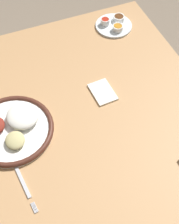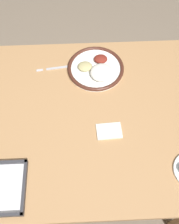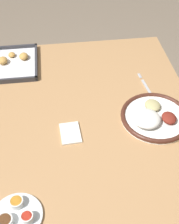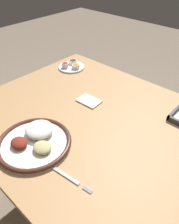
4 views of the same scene
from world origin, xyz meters
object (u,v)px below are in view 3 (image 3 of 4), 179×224
object	(u,v)px
saucer_plate	(16,215)
napkin	(70,133)
baking_tray	(15,62)
dinner_plate	(154,117)
fork	(148,89)

from	to	relation	value
saucer_plate	napkin	bearing A→B (deg)	-30.96
saucer_plate	baking_tray	xyz separation A→B (m)	(0.86, 0.04, -0.00)
dinner_plate	saucer_plate	distance (m)	0.69
saucer_plate	baking_tray	size ratio (longest dim) A/B	0.55
baking_tray	napkin	world-z (taller)	baking_tray
fork	napkin	xyz separation A→B (m)	(-0.23, 0.39, 0.00)
fork	baking_tray	world-z (taller)	baking_tray
napkin	baking_tray	bearing A→B (deg)	25.18
dinner_plate	baking_tray	xyz separation A→B (m)	(0.48, 0.61, -0.00)
baking_tray	dinner_plate	bearing A→B (deg)	-128.39
saucer_plate	baking_tray	world-z (taller)	baking_tray
napkin	saucer_plate	bearing A→B (deg)	149.04
dinner_plate	napkin	world-z (taller)	dinner_plate
saucer_plate	napkin	size ratio (longest dim) A/B	1.41
fork	dinner_plate	bearing A→B (deg)	165.90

